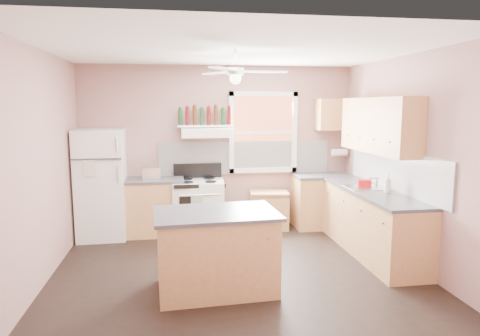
{
  "coord_description": "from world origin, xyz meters",
  "views": [
    {
      "loc": [
        -0.73,
        -5.1,
        2.05
      ],
      "look_at": [
        0.1,
        0.3,
        1.25
      ],
      "focal_mm": 32.0,
      "sensor_mm": 36.0,
      "label": 1
    }
  ],
  "objects": [
    {
      "name": "floor",
      "position": [
        0.0,
        0.0,
        0.0
      ],
      "size": [
        4.5,
        4.5,
        0.0
      ],
      "primitive_type": "plane",
      "color": "black",
      "rests_on": "ground"
    },
    {
      "name": "ceiling",
      "position": [
        0.0,
        0.0,
        2.7
      ],
      "size": [
        4.5,
        4.5,
        0.0
      ],
      "primitive_type": "plane",
      "color": "white",
      "rests_on": "ground"
    },
    {
      "name": "wall_back",
      "position": [
        0.0,
        2.02,
        1.35
      ],
      "size": [
        4.5,
        0.05,
        2.7
      ],
      "primitive_type": "cube",
      "color": "#946A63",
      "rests_on": "ground"
    },
    {
      "name": "wall_right",
      "position": [
        2.27,
        0.0,
        1.35
      ],
      "size": [
        0.05,
        4.0,
        2.7
      ],
      "primitive_type": "cube",
      "color": "#946A63",
      "rests_on": "ground"
    },
    {
      "name": "wall_left",
      "position": [
        -2.27,
        0.0,
        1.35
      ],
      "size": [
        0.05,
        4.0,
        2.7
      ],
      "primitive_type": "cube",
      "color": "#946A63",
      "rests_on": "ground"
    },
    {
      "name": "backsplash_back",
      "position": [
        0.45,
        1.99,
        1.18
      ],
      "size": [
        2.9,
        0.03,
        0.55
      ],
      "primitive_type": "cube",
      "color": "white",
      "rests_on": "wall_back"
    },
    {
      "name": "backsplash_right",
      "position": [
        2.23,
        0.3,
        1.18
      ],
      "size": [
        0.03,
        2.6,
        0.55
      ],
      "primitive_type": "cube",
      "color": "white",
      "rests_on": "wall_right"
    },
    {
      "name": "window_view",
      "position": [
        0.75,
        1.98,
        1.6
      ],
      "size": [
        1.0,
        0.02,
        1.2
      ],
      "primitive_type": "cube",
      "color": "brown",
      "rests_on": "wall_back"
    },
    {
      "name": "window_frame",
      "position": [
        0.75,
        1.96,
        1.6
      ],
      "size": [
        1.16,
        0.07,
        1.36
      ],
      "primitive_type": "cube",
      "color": "white",
      "rests_on": "wall_back"
    },
    {
      "name": "refrigerator",
      "position": [
        -1.86,
        1.64,
        0.85
      ],
      "size": [
        0.73,
        0.71,
        1.69
      ],
      "primitive_type": "cube",
      "rotation": [
        0.0,
        0.0,
        0.02
      ],
      "color": "white",
      "rests_on": "floor"
    },
    {
      "name": "base_cabinet_left",
      "position": [
        -1.06,
        1.7,
        0.43
      ],
      "size": [
        0.9,
        0.6,
        0.86
      ],
      "primitive_type": "cube",
      "color": "#A87B46",
      "rests_on": "floor"
    },
    {
      "name": "counter_left",
      "position": [
        -1.06,
        1.7,
        0.88
      ],
      "size": [
        0.92,
        0.62,
        0.04
      ],
      "primitive_type": "cube",
      "color": "#3C3C3E",
      "rests_on": "base_cabinet_left"
    },
    {
      "name": "toaster",
      "position": [
        -1.11,
        1.69,
        0.99
      ],
      "size": [
        0.3,
        0.2,
        0.18
      ],
      "primitive_type": "cube",
      "rotation": [
        0.0,
        0.0,
        0.15
      ],
      "color": "silver",
      "rests_on": "counter_left"
    },
    {
      "name": "stove",
      "position": [
        -0.36,
        1.63,
        0.43
      ],
      "size": [
        0.84,
        0.7,
        0.86
      ],
      "primitive_type": "cube",
      "rotation": [
        0.0,
        0.0,
        -0.08
      ],
      "color": "white",
      "rests_on": "floor"
    },
    {
      "name": "range_hood",
      "position": [
        -0.23,
        1.75,
        1.62
      ],
      "size": [
        0.78,
        0.5,
        0.14
      ],
      "primitive_type": "cube",
      "color": "white",
      "rests_on": "wall_back"
    },
    {
      "name": "bottle_shelf",
      "position": [
        -0.23,
        1.87,
        1.72
      ],
      "size": [
        0.9,
        0.26,
        0.03
      ],
      "primitive_type": "cube",
      "color": "white",
      "rests_on": "range_hood"
    },
    {
      "name": "cart",
      "position": [
        0.81,
        1.72,
        0.31
      ],
      "size": [
        0.68,
        0.5,
        0.63
      ],
      "primitive_type": "cube",
      "rotation": [
        0.0,
        0.0,
        -0.14
      ],
      "color": "#A87B46",
      "rests_on": "floor"
    },
    {
      "name": "base_cabinet_corner",
      "position": [
        1.75,
        1.7,
        0.43
      ],
      "size": [
        1.0,
        0.6,
        0.86
      ],
      "primitive_type": "cube",
      "color": "#A87B46",
      "rests_on": "floor"
    },
    {
      "name": "base_cabinet_right",
      "position": [
        1.95,
        0.3,
        0.43
      ],
      "size": [
        0.6,
        2.2,
        0.86
      ],
      "primitive_type": "cube",
      "color": "#A87B46",
      "rests_on": "floor"
    },
    {
      "name": "counter_corner",
      "position": [
        1.75,
        1.7,
        0.88
      ],
      "size": [
        1.02,
        0.62,
        0.04
      ],
      "primitive_type": "cube",
      "color": "#3C3C3E",
      "rests_on": "base_cabinet_corner"
    },
    {
      "name": "counter_right",
      "position": [
        1.94,
        0.3,
        0.88
      ],
      "size": [
        0.62,
        2.22,
        0.04
      ],
      "primitive_type": "cube",
      "color": "#3C3C3E",
      "rests_on": "base_cabinet_right"
    },
    {
      "name": "sink",
      "position": [
        1.94,
        0.5,
        0.9
      ],
      "size": [
        0.55,
        0.45,
        0.03
      ],
      "primitive_type": "cube",
      "color": "silver",
      "rests_on": "counter_right"
    },
    {
      "name": "faucet",
      "position": [
        2.1,
        0.5,
        0.97
      ],
      "size": [
        0.03,
        0.03,
        0.14
      ],
      "primitive_type": "cylinder",
      "color": "silver",
      "rests_on": "sink"
    },
    {
      "name": "upper_cabinet_right",
      "position": [
        2.08,
        0.5,
        1.78
      ],
      "size": [
        0.33,
        1.8,
        0.76
      ],
      "primitive_type": "cube",
      "color": "#A87B46",
      "rests_on": "wall_right"
    },
    {
      "name": "upper_cabinet_corner",
      "position": [
        1.95,
        1.83,
        1.9
      ],
      "size": [
        0.6,
        0.33,
        0.52
      ],
      "primitive_type": "cube",
      "color": "#A87B46",
      "rests_on": "wall_back"
    },
    {
      "name": "paper_towel",
      "position": [
        2.07,
        1.86,
        1.25
      ],
      "size": [
        0.26,
        0.12,
        0.12
      ],
      "primitive_type": "cylinder",
      "rotation": [
        0.0,
        1.57,
        0.0
      ],
      "color": "white",
      "rests_on": "wall_back"
    },
    {
      "name": "island",
      "position": [
        -0.3,
        -0.56,
        0.43
      ],
      "size": [
        1.31,
        0.87,
        0.86
      ],
      "primitive_type": "cube",
      "rotation": [
        0.0,
        0.0,
        0.06
      ],
      "color": "#A87B46",
      "rests_on": "floor"
    },
    {
      "name": "island_top",
      "position": [
        -0.3,
        -0.56,
        0.88
      ],
      "size": [
        1.39,
        0.95,
        0.04
      ],
      "primitive_type": "cube",
      "rotation": [
        0.0,
        0.0,
        0.06
      ],
      "color": "#3C3C3E",
      "rests_on": "island"
    },
    {
      "name": "ceiling_fan_hub",
      "position": [
        0.0,
        0.0,
        2.45
      ],
      "size": [
        0.2,
        0.2,
        0.08
      ],
      "primitive_type": "cylinder",
      "color": "white",
      "rests_on": "ceiling"
    },
    {
      "name": "soap_bottle",
      "position": [
        2.05,
        0.09,
        1.03
      ],
      "size": [
        0.11,
        0.11,
        0.26
      ],
      "primitive_type": "imported",
      "rotation": [
        0.0,
        0.0,
        1.7
      ],
      "color": "silver",
      "rests_on": "counter_right"
    },
    {
      "name": "red_caddy",
      "position": [
        1.95,
        0.57,
        0.95
      ],
      "size": [
        0.21,
        0.18,
        0.1
      ],
      "primitive_type": "cube",
      "rotation": [
        0.0,
        0.0,
        -0.35
      ],
      "color": "#B8100F",
      "rests_on": "counter_right"
    },
    {
      "name": "wine_bottles",
      "position": [
        -0.23,
        1.87,
        1.88
      ],
      "size": [
        0.86,
        0.06,
        0.31
      ],
      "color": "#143819",
      "rests_on": "bottle_shelf"
    }
  ]
}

